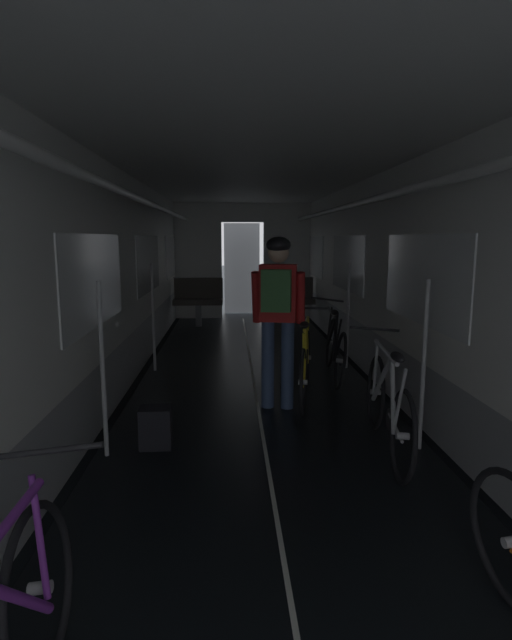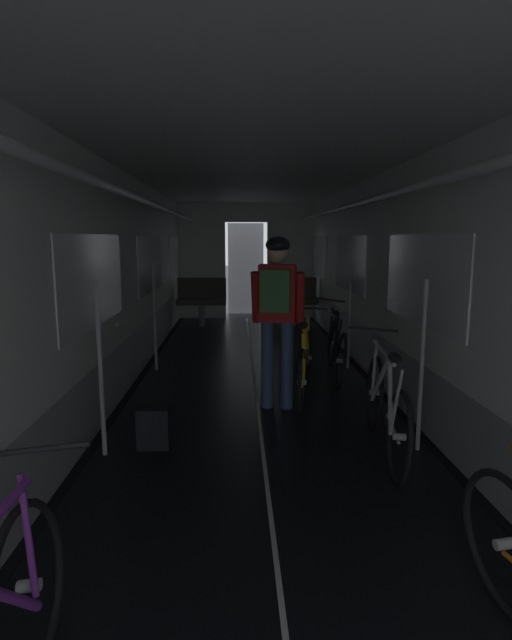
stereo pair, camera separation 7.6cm
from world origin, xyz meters
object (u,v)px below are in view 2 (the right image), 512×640
at_px(bicycle_yellow_in_aisle, 305,365).
at_px(bicycle_silver, 385,406).
at_px(backpack_on_floor, 154,427).
at_px(bicycle_black, 336,347).
at_px(bench_seat_far_right, 293,297).
at_px(person_cyclist_aisle, 277,304).
at_px(bench_seat_far_left, 202,297).

bearing_deg(bicycle_yellow_in_aisle, bicycle_silver, -71.07).
bearing_deg(backpack_on_floor, bicycle_black, 46.41).
height_order(bicycle_black, bicycle_silver, bicycle_black).
bearing_deg(bench_seat_far_right, backpack_on_floor, -107.15).
height_order(bench_seat_far_right, bicycle_black, same).
distance_m(bicycle_silver, person_cyclist_aisle, 1.51).
bearing_deg(person_cyclist_aisle, backpack_on_floor, -140.38).
bearing_deg(backpack_on_floor, bicycle_yellow_in_aisle, 39.53).
relative_size(bicycle_yellow_in_aisle, backpack_on_floor, 4.90).
height_order(bench_seat_far_right, backpack_on_floor, bench_seat_far_right).
xyz_separation_m(bench_seat_far_right, bicycle_silver, (0.08, -6.00, -0.18)).
bearing_deg(bicycle_yellow_in_aisle, bench_seat_far_right, 85.34).
distance_m(bench_seat_far_left, bicycle_black, 4.27).
bearing_deg(bench_seat_far_right, person_cyclist_aisle, -98.14).
height_order(bench_seat_far_left, bicycle_silver, bench_seat_far_left).
bearing_deg(bicycle_silver, bicycle_yellow_in_aisle, 108.93).
bearing_deg(bench_seat_far_left, bicycle_black, -63.28).
height_order(person_cyclist_aisle, bicycle_yellow_in_aisle, person_cyclist_aisle).
relative_size(bench_seat_far_right, backpack_on_floor, 2.89).
distance_m(bench_seat_far_left, bicycle_yellow_in_aisle, 4.87).
distance_m(bicycle_black, person_cyclist_aisle, 1.54).
relative_size(bench_seat_far_right, bicycle_yellow_in_aisle, 0.59).
relative_size(bicycle_silver, person_cyclist_aisle, 0.98).
height_order(bicycle_yellow_in_aisle, backpack_on_floor, bicycle_yellow_in_aisle).
bearing_deg(bench_seat_far_left, bicycle_yellow_in_aisle, -73.03).
height_order(bench_seat_far_right, person_cyclist_aisle, person_cyclist_aisle).
bearing_deg(bench_seat_far_left, person_cyclist_aisle, -77.44).
relative_size(bicycle_silver, backpack_on_floor, 4.97).
bearing_deg(bicycle_black, bench_seat_far_right, 91.79).
bearing_deg(bicycle_black, bicycle_yellow_in_aisle, -120.58).
xyz_separation_m(bicycle_black, bicycle_yellow_in_aisle, (-0.50, -0.84, 0.00)).
distance_m(person_cyclist_aisle, backpack_on_floor, 1.68).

